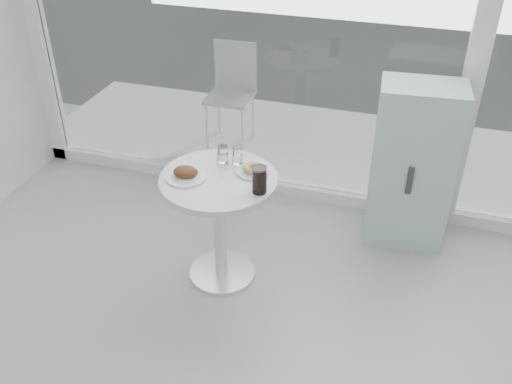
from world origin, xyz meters
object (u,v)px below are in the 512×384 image
(patio_chair, at_px, (232,87))
(water_tumbler_b, at_px, (237,157))
(plate_donut, at_px, (253,170))
(cola_glass, at_px, (259,180))
(main_table, at_px, (220,207))
(water_tumbler_a, at_px, (223,155))
(mint_cabinet, at_px, (412,166))
(plate_fritter, at_px, (186,174))

(patio_chair, bearing_deg, water_tumbler_b, -70.85)
(plate_donut, xyz_separation_m, cola_glass, (0.10, -0.19, 0.06))
(main_table, xyz_separation_m, water_tumbler_a, (-0.03, 0.18, 0.27))
(plate_donut, bearing_deg, mint_cabinet, 36.14)
(main_table, distance_m, patio_chair, 1.86)
(mint_cabinet, relative_size, patio_chair, 1.31)
(water_tumbler_a, relative_size, water_tumbler_b, 1.05)
(patio_chair, height_order, water_tumbler_b, patio_chair)
(plate_fritter, bearing_deg, water_tumbler_b, 46.83)
(plate_fritter, bearing_deg, water_tumbler_a, 58.17)
(patio_chair, relative_size, water_tumbler_b, 8.44)
(plate_donut, relative_size, water_tumbler_b, 1.92)
(mint_cabinet, xyz_separation_m, plate_fritter, (-1.29, -0.85, 0.21))
(water_tumbler_b, bearing_deg, plate_fritter, -133.17)
(water_tumbler_b, bearing_deg, cola_glass, -50.37)
(water_tumbler_a, bearing_deg, mint_cabinet, 28.23)
(water_tumbler_a, height_order, cola_glass, cola_glass)
(main_table, height_order, water_tumbler_a, water_tumbler_a)
(plate_donut, height_order, water_tumbler_b, water_tumbler_b)
(main_table, bearing_deg, water_tumbler_a, 100.61)
(plate_fritter, height_order, plate_donut, plate_fritter)
(patio_chair, xyz_separation_m, water_tumbler_b, (0.59, -1.58, 0.25))
(plate_fritter, distance_m, water_tumbler_b, 0.35)
(patio_chair, bearing_deg, water_tumbler_a, -73.90)
(main_table, height_order, plate_donut, plate_donut)
(cola_glass, bearing_deg, patio_chair, 113.71)
(water_tumbler_b, xyz_separation_m, cola_glass, (0.23, -0.27, 0.03))
(mint_cabinet, distance_m, plate_fritter, 1.56)
(mint_cabinet, xyz_separation_m, water_tumbler_a, (-1.14, -0.61, 0.23))
(main_table, distance_m, cola_glass, 0.42)
(cola_glass, bearing_deg, water_tumbler_b, 129.63)
(patio_chair, distance_m, plate_donut, 1.82)
(main_table, height_order, water_tumbler_b, water_tumbler_b)
(water_tumbler_a, distance_m, water_tumbler_b, 0.09)
(patio_chair, bearing_deg, main_table, -74.57)
(water_tumbler_a, height_order, water_tumbler_b, water_tumbler_a)
(mint_cabinet, distance_m, cola_glass, 1.23)
(main_table, relative_size, cola_glass, 4.67)
(patio_chair, relative_size, plate_fritter, 3.66)
(water_tumbler_b, relative_size, cola_glass, 0.65)
(mint_cabinet, height_order, water_tumbler_b, mint_cabinet)
(water_tumbler_a, bearing_deg, main_table, -79.39)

